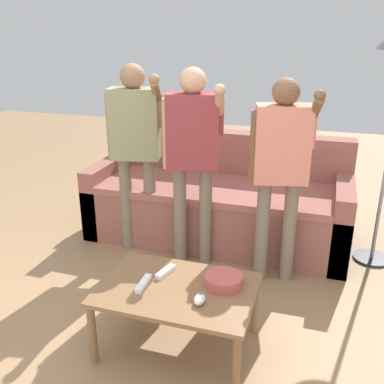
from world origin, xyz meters
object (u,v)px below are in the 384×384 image
(coffee_table, at_px, (177,295))
(snack_bowl, at_px, (224,280))
(player_center, at_px, (193,146))
(game_remote_nunchuk, at_px, (200,299))
(player_left, at_px, (135,138))
(game_remote_wand_near, at_px, (143,283))
(player_right, at_px, (281,160))
(game_remote_wand_far, at_px, (166,272))
(couch, at_px, (219,202))

(coffee_table, bearing_deg, snack_bowl, 23.43)
(player_center, bearing_deg, snack_bowl, -62.43)
(game_remote_nunchuk, xyz_separation_m, player_left, (-0.86, 1.15, 0.52))
(coffee_table, height_order, game_remote_wand_near, game_remote_wand_near)
(player_right, bearing_deg, player_left, 172.61)
(player_left, bearing_deg, game_remote_wand_far, -57.74)
(game_remote_wand_near, bearing_deg, couch, 88.39)
(player_right, height_order, game_remote_wand_near, player_right)
(snack_bowl, height_order, player_right, player_right)
(game_remote_wand_far, bearing_deg, game_remote_wand_near, -116.06)
(game_remote_wand_near, bearing_deg, player_center, 91.70)
(player_right, xyz_separation_m, game_remote_wand_near, (-0.60, -0.94, -0.50))
(player_left, xyz_separation_m, player_right, (1.12, -0.15, -0.03))
(game_remote_nunchuk, xyz_separation_m, game_remote_wand_far, (-0.27, 0.21, -0.01))
(player_center, relative_size, player_right, 1.03)
(coffee_table, xyz_separation_m, player_left, (-0.70, 1.05, 0.59))
(game_remote_nunchuk, bearing_deg, couch, 100.68)
(snack_bowl, xyz_separation_m, player_left, (-0.93, 0.94, 0.51))
(snack_bowl, height_order, game_remote_wand_far, snack_bowl)
(coffee_table, distance_m, snack_bowl, 0.27)
(player_center, xyz_separation_m, game_remote_wand_near, (0.03, -1.00, -0.52))
(snack_bowl, height_order, game_remote_nunchuk, snack_bowl)
(couch, height_order, player_center, player_center)
(snack_bowl, height_order, player_center, player_center)
(game_remote_nunchuk, distance_m, player_left, 1.52)
(couch, height_order, game_remote_wand_near, couch)
(coffee_table, relative_size, snack_bowl, 4.06)
(couch, bearing_deg, snack_bowl, -74.76)
(player_left, height_order, player_center, player_left)
(game_remote_nunchuk, height_order, player_left, player_left)
(couch, xyz_separation_m, game_remote_wand_far, (0.03, -1.37, 0.10))
(couch, bearing_deg, coffee_table, -84.62)
(player_left, relative_size, game_remote_wand_far, 9.55)
(player_left, distance_m, game_remote_wand_far, 1.23)
(player_center, bearing_deg, coffee_table, -77.56)
(couch, relative_size, player_center, 1.46)
(coffee_table, xyz_separation_m, snack_bowl, (0.24, 0.10, 0.08))
(couch, bearing_deg, game_remote_wand_near, -91.61)
(player_left, bearing_deg, couch, 37.78)
(coffee_table, xyz_separation_m, game_remote_nunchuk, (0.16, -0.10, 0.07))
(coffee_table, bearing_deg, player_right, 64.99)
(snack_bowl, xyz_separation_m, game_remote_nunchuk, (-0.08, -0.20, -0.01))
(player_left, distance_m, player_right, 1.13)
(player_right, bearing_deg, snack_bowl, -103.00)
(snack_bowl, bearing_deg, game_remote_wand_far, 178.59)
(snack_bowl, bearing_deg, couch, 105.24)
(player_center, height_order, game_remote_wand_near, player_center)
(couch, xyz_separation_m, game_remote_nunchuk, (0.30, -1.58, 0.11))
(couch, relative_size, game_remote_wand_far, 13.91)
(snack_bowl, relative_size, player_right, 0.15)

